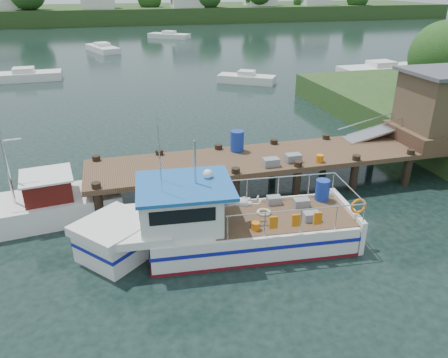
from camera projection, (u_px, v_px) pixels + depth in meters
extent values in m
plane|color=black|center=(238.00, 190.00, 18.04)|extent=(160.00, 160.00, 0.00)
cylinder|color=#332114|center=(435.00, 98.00, 25.94)|extent=(0.50, 0.50, 3.05)
sphere|color=#234919|center=(444.00, 56.00, 24.92)|extent=(3.90, 3.90, 3.90)
cube|color=#29451C|center=(124.00, 14.00, 91.26)|extent=(140.00, 24.00, 3.00)
cylinder|color=#332114|center=(31.00, 13.00, 78.97)|extent=(0.60, 0.60, 4.80)
cylinder|color=#332114|center=(94.00, 16.00, 83.67)|extent=(0.60, 0.60, 3.00)
sphere|color=#234919|center=(93.00, 4.00, 82.74)|extent=(3.96, 3.96, 3.96)
cylinder|color=#332114|center=(150.00, 13.00, 87.86)|extent=(0.60, 0.60, 3.60)
cylinder|color=#332114|center=(208.00, 12.00, 86.79)|extent=(0.60, 0.60, 4.20)
cylinder|color=#332114|center=(257.00, 9.00, 90.98)|extent=(0.60, 0.60, 4.80)
cylinder|color=#332114|center=(302.00, 12.00, 95.68)|extent=(0.60, 0.60, 3.00)
sphere|color=#234919|center=(302.00, 1.00, 94.75)|extent=(3.96, 3.96, 3.96)
cylinder|color=#332114|center=(356.00, 10.00, 94.60)|extent=(0.60, 0.60, 3.60)
cube|color=silver|center=(2.00, 3.00, 79.77)|extent=(6.00, 5.00, 3.00)
cube|color=silver|center=(98.00, 2.00, 82.86)|extent=(6.00, 5.00, 3.00)
cube|color=silver|center=(187.00, 1.00, 85.94)|extent=(6.00, 5.00, 3.00)
cube|color=silver|center=(260.00, 0.00, 91.43)|extent=(6.00, 5.00, 3.00)
cube|color=silver|center=(315.00, 0.00, 93.35)|extent=(6.00, 5.00, 3.00)
cube|color=#4E3725|center=(285.00, 157.00, 17.96)|extent=(16.00, 3.00, 0.20)
cylinder|color=black|center=(99.00, 207.00, 15.34)|extent=(0.32, 0.32, 1.90)
cylinder|color=black|center=(99.00, 178.00, 17.62)|extent=(0.32, 0.32, 1.90)
cylinder|color=black|center=(170.00, 199.00, 15.92)|extent=(0.32, 0.32, 1.90)
cylinder|color=black|center=(161.00, 171.00, 18.21)|extent=(0.32, 0.32, 1.90)
cylinder|color=black|center=(235.00, 191.00, 16.51)|extent=(0.32, 0.32, 1.90)
cylinder|color=black|center=(219.00, 165.00, 18.79)|extent=(0.32, 0.32, 1.90)
cylinder|color=black|center=(297.00, 184.00, 17.09)|extent=(0.32, 0.32, 1.90)
cylinder|color=black|center=(273.00, 160.00, 19.37)|extent=(0.32, 0.32, 1.90)
cylinder|color=black|center=(354.00, 177.00, 17.67)|extent=(0.32, 0.32, 1.90)
cylinder|color=black|center=(324.00, 154.00, 19.96)|extent=(0.32, 0.32, 1.90)
cylinder|color=black|center=(407.00, 171.00, 18.25)|extent=(0.32, 0.32, 1.90)
cylinder|color=black|center=(373.00, 149.00, 20.54)|extent=(0.32, 0.32, 1.90)
cylinder|color=black|center=(418.00, 145.00, 21.12)|extent=(0.32, 0.32, 1.90)
cube|color=#4E3725|center=(432.00, 133.00, 19.42)|extent=(3.20, 3.00, 0.60)
cube|color=#4F3E2C|center=(439.00, 103.00, 18.84)|extent=(2.60, 2.60, 2.40)
cube|color=#47474C|center=(445.00, 72.00, 18.30)|extent=(3.00, 3.00, 0.15)
cube|color=#A5A8AD|center=(375.00, 132.00, 19.70)|extent=(3.34, 0.90, 0.79)
cylinder|color=silver|center=(382.00, 124.00, 19.14)|extent=(3.34, 0.05, 0.76)
cylinder|color=silver|center=(372.00, 119.00, 19.84)|extent=(3.34, 0.05, 0.76)
cube|color=slate|center=(271.00, 162.00, 16.74)|extent=(0.60, 0.40, 0.30)
cube|color=slate|center=(293.00, 158.00, 17.15)|extent=(0.60, 0.40, 0.30)
cylinder|color=orange|center=(320.00, 158.00, 17.12)|extent=(0.30, 0.30, 0.28)
cylinder|color=#163198|center=(237.00, 141.00, 18.11)|extent=(0.56, 0.56, 0.85)
cube|color=silver|center=(249.00, 231.00, 14.19)|extent=(6.59, 3.07, 0.98)
cube|color=silver|center=(115.00, 244.00, 13.51)|extent=(2.55, 2.55, 0.98)
cube|color=silver|center=(113.00, 226.00, 13.25)|extent=(2.80, 2.79, 0.30)
cube|color=silver|center=(142.00, 225.00, 13.40)|extent=(1.90, 2.56, 0.26)
cube|color=#12168E|center=(249.00, 228.00, 14.14)|extent=(6.67, 3.12, 0.12)
cube|color=#12168E|center=(115.00, 240.00, 13.46)|extent=(2.60, 2.60, 0.12)
cube|color=maroon|center=(249.00, 243.00, 14.38)|extent=(6.67, 3.10, 0.12)
cube|color=#4E3725|center=(280.00, 215.00, 14.15)|extent=(4.78, 2.67, 0.03)
cube|color=silver|center=(346.00, 220.00, 14.69)|extent=(0.38, 2.56, 1.15)
cube|color=silver|center=(180.00, 206.00, 13.36)|extent=(2.56, 2.41, 1.28)
cube|color=black|center=(183.00, 216.00, 12.26)|extent=(1.87, 0.19, 0.43)
cube|color=black|center=(176.00, 183.00, 14.26)|extent=(1.87, 0.19, 0.43)
cube|color=black|center=(139.00, 202.00, 13.07)|extent=(0.16, 1.53, 0.43)
cube|color=#1A57A4|center=(184.00, 186.00, 13.11)|extent=(3.09, 2.70, 0.10)
cylinder|color=silver|center=(195.00, 162.00, 12.86)|extent=(0.07, 0.07, 1.36)
cylinder|color=silver|center=(160.00, 159.00, 12.17)|extent=(0.02, 0.02, 2.05)
cylinder|color=silver|center=(159.00, 149.00, 12.94)|extent=(0.02, 0.02, 2.05)
sphere|color=silver|center=(208.00, 174.00, 13.47)|extent=(0.33, 0.33, 0.31)
cylinder|color=silver|center=(298.00, 210.00, 12.78)|extent=(4.25, 0.39, 0.04)
cylinder|color=silver|center=(275.00, 177.00, 14.89)|extent=(4.25, 0.39, 0.04)
cylinder|color=silver|center=(349.00, 187.00, 14.18)|extent=(0.23, 2.34, 0.04)
cylinder|color=silver|center=(228.00, 228.00, 12.61)|extent=(0.04, 0.04, 0.81)
cylinder|color=silver|center=(215.00, 193.00, 14.72)|extent=(0.04, 0.04, 0.81)
cylinder|color=silver|center=(265.00, 225.00, 12.79)|extent=(0.04, 0.04, 0.81)
cylinder|color=silver|center=(247.00, 190.00, 14.90)|extent=(0.04, 0.04, 0.81)
cylinder|color=silver|center=(301.00, 222.00, 12.97)|extent=(0.04, 0.04, 0.81)
cylinder|color=silver|center=(278.00, 188.00, 15.08)|extent=(0.04, 0.04, 0.81)
cylinder|color=silver|center=(336.00, 218.00, 13.15)|extent=(0.04, 0.04, 0.81)
cylinder|color=silver|center=(309.00, 185.00, 15.26)|extent=(0.04, 0.04, 0.81)
cylinder|color=silver|center=(364.00, 216.00, 13.29)|extent=(0.04, 0.04, 0.81)
cylinder|color=silver|center=(333.00, 183.00, 15.40)|extent=(0.04, 0.04, 0.81)
cube|color=slate|center=(311.00, 216.00, 13.77)|extent=(0.54, 0.38, 0.27)
cube|color=slate|center=(301.00, 203.00, 14.61)|extent=(0.54, 0.38, 0.27)
cube|color=slate|center=(274.00, 200.00, 14.77)|extent=(0.49, 0.36, 0.27)
cylinder|color=#163198|center=(322.00, 190.00, 14.95)|extent=(0.52, 0.52, 0.75)
cylinder|color=orange|center=(256.00, 226.00, 13.24)|extent=(0.28, 0.28, 0.26)
torus|color=#BFB28C|center=(264.00, 212.00, 14.20)|extent=(0.52, 0.52, 0.10)
torus|color=orange|center=(358.00, 206.00, 13.72)|extent=(0.53, 0.13, 0.53)
cube|color=orange|center=(274.00, 223.00, 12.79)|extent=(0.25, 0.10, 0.38)
cube|color=orange|center=(296.00, 220.00, 12.90)|extent=(0.25, 0.10, 0.38)
cube|color=orange|center=(318.00, 218.00, 13.01)|extent=(0.25, 0.10, 0.38)
imported|color=silver|center=(236.00, 202.00, 13.36)|extent=(0.40, 0.57, 1.50)
cube|color=silver|center=(39.00, 210.00, 15.62)|extent=(5.88, 2.79, 0.87)
cube|color=#4C100C|center=(48.00, 187.00, 15.42)|extent=(1.75, 1.75, 0.83)
cube|color=silver|center=(46.00, 176.00, 15.24)|extent=(1.95, 1.95, 0.07)
cylinder|color=silver|center=(7.00, 165.00, 14.62)|extent=(0.10, 0.10, 2.70)
cylinder|color=silver|center=(1.00, 141.00, 14.25)|extent=(1.22, 0.21, 0.05)
cube|color=silver|center=(169.00, 36.00, 64.47)|extent=(6.20, 5.31, 0.66)
cube|color=silver|center=(169.00, 32.00, 64.26)|extent=(2.26, 2.21, 0.43)
cube|color=silver|center=(25.00, 77.00, 37.40)|extent=(6.09, 2.26, 0.70)
cube|color=silver|center=(23.00, 70.00, 37.18)|extent=(1.74, 1.51, 0.45)
cube|color=silver|center=(247.00, 79.00, 36.52)|extent=(4.85, 3.87, 0.66)
cube|color=silver|center=(247.00, 73.00, 36.31)|extent=(1.72, 1.66, 0.42)
cube|color=silver|center=(380.00, 70.00, 39.76)|extent=(7.85, 2.96, 0.78)
cube|color=silver|center=(381.00, 64.00, 39.52)|extent=(2.25, 1.95, 0.50)
cube|color=silver|center=(103.00, 49.00, 52.50)|extent=(4.09, 6.59, 0.67)
cube|color=silver|center=(102.00, 44.00, 52.29)|extent=(2.00, 2.15, 0.43)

